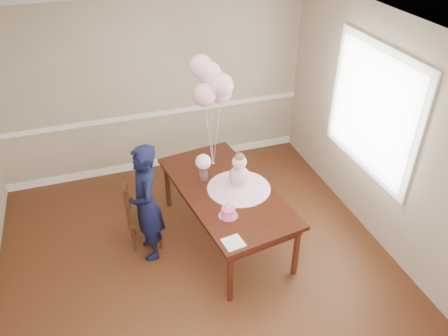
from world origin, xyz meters
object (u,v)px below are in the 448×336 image
(birthday_cake, at_px, (228,212))
(woman, at_px, (146,204))
(dining_table_top, at_px, (226,191))
(dining_chair_seat, at_px, (145,216))

(birthday_cake, distance_m, woman, 0.95)
(dining_table_top, bearing_deg, dining_chair_seat, 157.97)
(birthday_cake, xyz_separation_m, woman, (-0.81, 0.50, -0.06))
(dining_table_top, bearing_deg, birthday_cake, -113.96)
(dining_table_top, distance_m, birthday_cake, 0.49)
(birthday_cake, height_order, woman, woman)
(birthday_cake, bearing_deg, dining_chair_seat, 139.83)
(woman, bearing_deg, dining_table_top, 88.47)
(woman, bearing_deg, dining_chair_seat, -175.18)
(birthday_cake, distance_m, dining_chair_seat, 1.16)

